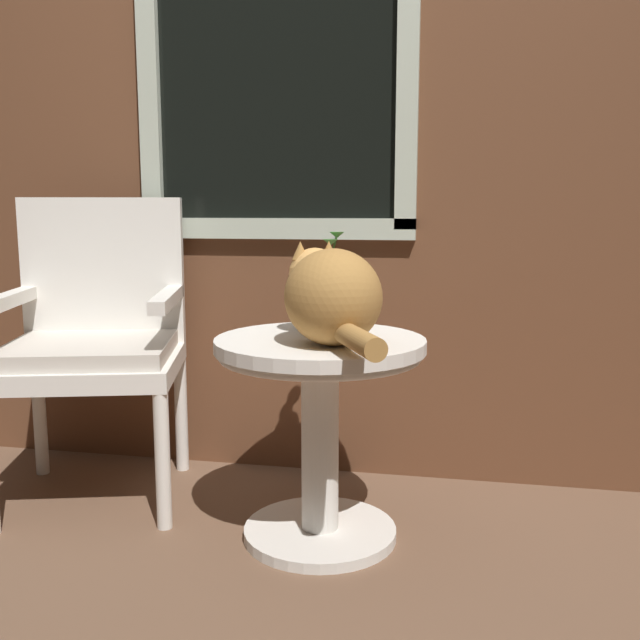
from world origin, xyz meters
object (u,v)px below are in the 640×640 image
object	(u,v)px
wicker_side_table	(320,400)
pewter_vase_with_ivy	(328,298)
cat	(331,294)
wicker_chair	(96,332)

from	to	relation	value
wicker_side_table	pewter_vase_with_ivy	distance (m)	0.31
cat	pewter_vase_with_ivy	distance (m)	0.25
wicker_chair	pewter_vase_with_ivy	size ratio (longest dim) A/B	3.41
cat	pewter_vase_with_ivy	size ratio (longest dim) A/B	1.93
wicker_side_table	cat	size ratio (longest dim) A/B	1.06
wicker_chair	cat	size ratio (longest dim) A/B	1.77
wicker_side_table	wicker_chair	bearing A→B (deg)	165.37
wicker_side_table	wicker_chair	xyz separation A→B (m)	(-0.78, 0.20, 0.13)
wicker_chair	cat	distance (m)	0.88
wicker_side_table	pewter_vase_with_ivy	xyz separation A→B (m)	(-0.01, 0.17, 0.26)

